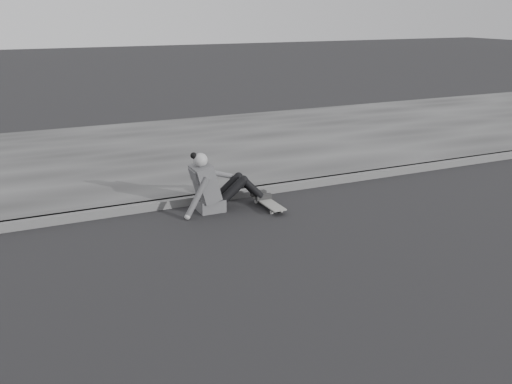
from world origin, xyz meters
The scene contains 5 objects.
ground centered at (0.00, 0.00, 0.00)m, with size 80.00×80.00×0.00m, color black.
curb centered at (0.00, 2.58, 0.06)m, with size 24.00×0.16×0.12m, color #535353.
sidewalk centered at (0.00, 5.60, 0.06)m, with size 24.00×6.00×0.12m, color #3D3D3D.
skateboard centered at (-1.22, 1.94, 0.07)m, with size 0.20×0.78×0.09m.
seated_woman centered at (-1.95, 2.19, 0.36)m, with size 1.38×0.46×0.88m.
Camera 1 is at (-4.68, -5.06, 2.76)m, focal length 40.00 mm.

